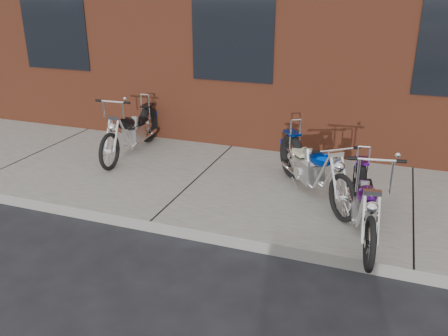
% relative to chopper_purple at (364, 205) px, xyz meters
% --- Properties ---
extents(ground, '(120.00, 120.00, 0.00)m').
position_rel_chopper_purple_xyz_m(ground, '(-2.42, -0.59, -0.51)').
color(ground, black).
rests_on(ground, ground).
extents(sidewalk, '(22.00, 3.00, 0.15)m').
position_rel_chopper_purple_xyz_m(sidewalk, '(-2.42, 0.91, -0.43)').
color(sidewalk, slate).
rests_on(sidewalk, ground).
extents(chopper_purple, '(0.55, 1.97, 1.11)m').
position_rel_chopper_purple_xyz_m(chopper_purple, '(0.00, 0.00, 0.00)').
color(chopper_purple, black).
rests_on(chopper_purple, sidewalk).
extents(chopper_blue, '(1.33, 1.70, 0.90)m').
position_rel_chopper_purple_xyz_m(chopper_blue, '(-0.73, 0.86, 0.01)').
color(chopper_blue, black).
rests_on(chopper_blue, sidewalk).
extents(chopper_third, '(0.50, 2.04, 1.03)m').
position_rel_chopper_purple_xyz_m(chopper_third, '(-3.86, 1.47, 0.01)').
color(chopper_third, black).
rests_on(chopper_third, sidewalk).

